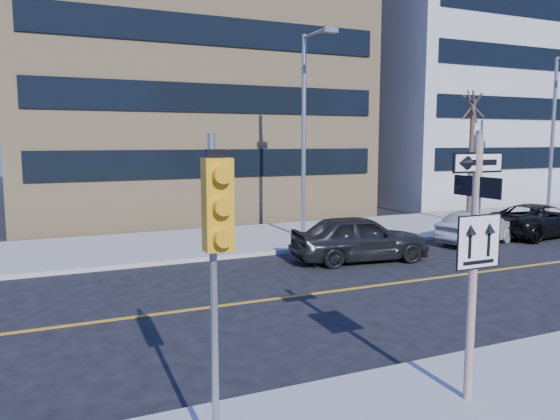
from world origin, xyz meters
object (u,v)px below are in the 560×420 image
traffic_signal (217,233)px  streetlight_b (557,126)px  parked_car_a (360,238)px  sign_pole (475,252)px  parked_car_b (478,228)px  streetlight_a (307,123)px  street_tree_west (473,109)px  parked_car_c (540,220)px

traffic_signal → streetlight_b: bearing=31.4°
parked_car_a → streetlight_b: size_ratio=0.58×
sign_pole → streetlight_b: size_ratio=0.51×
parked_car_b → streetlight_a: (-6.00, 3.15, 4.12)m
street_tree_west → parked_car_a: bearing=-153.8°
streetlight_b → parked_car_b: bearing=-158.5°
parked_car_a → streetlight_b: bearing=-66.6°
parked_car_b → streetlight_a: 7.93m
parked_car_b → streetlight_b: streetlight_b is taller
traffic_signal → street_tree_west: 22.14m
parked_car_b → street_tree_west: size_ratio=0.61×
sign_pole → streetlight_a: 14.05m
parked_car_b → streetlight_b: 9.53m
parked_car_a → street_tree_west: bearing=-55.9°
parked_car_b → sign_pole: bearing=121.4°
parked_car_a → parked_car_b: parked_car_a is taller
streetlight_a → street_tree_west: streetlight_a is taller
parked_car_b → parked_car_c: 3.71m
parked_car_b → parked_car_c: (3.70, 0.24, 0.06)m
streetlight_a → streetlight_b: bearing=0.0°
parked_car_a → street_tree_west: (8.93, 4.39, 4.73)m
parked_car_b → streetlight_a: streetlight_a is taller
sign_pole → traffic_signal: (-4.00, -0.15, 0.59)m
parked_car_c → streetlight_a: bearing=67.8°
streetlight_a → street_tree_west: 9.05m
traffic_signal → parked_car_c: 20.72m
parked_car_a → street_tree_west: size_ratio=0.74×
parked_car_c → streetlight_b: streetlight_b is taller
sign_pole → streetlight_b: bearing=36.4°
sign_pole → streetlight_a: streetlight_a is taller
parked_car_c → sign_pole: bearing=121.6°
parked_car_a → parked_car_c: 9.68m
traffic_signal → parked_car_b: (14.00, 10.27, -2.39)m
traffic_signal → parked_car_b: traffic_signal is taller
parked_car_a → parked_car_c: bearing=-76.5°
parked_car_a → parked_car_b: 5.97m
sign_pole → parked_car_a: size_ratio=0.87×
traffic_signal → parked_car_a: (8.07, 9.57, -2.23)m
sign_pole → street_tree_west: street_tree_west is taller
parked_car_c → streetlight_b: bearing=-61.4°
sign_pole → street_tree_west: (13.00, 13.81, 3.09)m
streetlight_a → streetlight_b: size_ratio=1.00×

